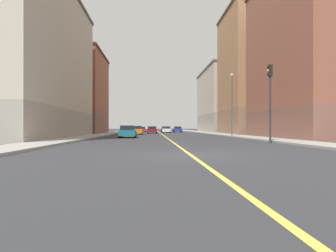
# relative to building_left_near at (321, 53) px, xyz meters

# --- Properties ---
(ground_plane) EXTENTS (400.00, 400.00, 0.00)m
(ground_plane) POSITION_rel_building_left_near_xyz_m (-16.05, -18.62, -8.97)
(ground_plane) COLOR #303136
(ground_plane) RESTS_ON ground
(sidewalk_left) EXTENTS (2.85, 168.00, 0.15)m
(sidewalk_left) POSITION_rel_building_left_near_xyz_m (-6.82, 30.38, -8.90)
(sidewalk_left) COLOR #9E9B93
(sidewalk_left) RESTS_ON ground
(sidewalk_right) EXTENTS (2.85, 168.00, 0.15)m
(sidewalk_right) POSITION_rel_building_left_near_xyz_m (-25.28, 30.38, -8.90)
(sidewalk_right) COLOR #9E9B93
(sidewalk_right) RESTS_ON ground
(lane_center_stripe) EXTENTS (0.16, 154.00, 0.01)m
(lane_center_stripe) POSITION_rel_building_left_near_xyz_m (-16.05, 30.38, -8.96)
(lane_center_stripe) COLOR #E5D14C
(lane_center_stripe) RESTS_ON ground
(building_left_near) EXTENTS (11.09, 17.65, 17.92)m
(building_left_near) POSITION_rel_building_left_near_xyz_m (0.00, 0.00, 0.00)
(building_left_near) COLOR brown
(building_left_near) RESTS_ON ground
(building_left_mid) EXTENTS (11.09, 14.73, 20.66)m
(building_left_mid) POSITION_rel_building_left_near_xyz_m (0.00, 19.73, 1.37)
(building_left_mid) COLOR #8F6B4F
(building_left_mid) RESTS_ON ground
(building_left_far) EXTENTS (11.09, 23.71, 14.71)m
(building_left_far) POSITION_rel_building_left_near_xyz_m (0.00, 41.99, -1.61)
(building_left_far) COLOR #9D9688
(building_left_far) RESTS_ON ground
(building_right_corner) EXTENTS (11.09, 26.26, 17.00)m
(building_right_corner) POSITION_rel_building_left_near_xyz_m (-32.10, 3.32, -0.46)
(building_right_corner) COLOR #9D9688
(building_right_corner) RESTS_ON ground
(building_right_midblock) EXTENTS (11.09, 16.18, 14.74)m
(building_right_midblock) POSITION_rel_building_left_near_xyz_m (-32.10, 26.56, -1.59)
(building_right_midblock) COLOR brown
(building_right_midblock) RESTS_ON ground
(traffic_light_left_near) EXTENTS (0.40, 0.32, 6.00)m
(traffic_light_left_near) POSITION_rel_building_left_near_xyz_m (-8.66, -8.41, -5.09)
(traffic_light_left_near) COLOR #2D2D2D
(traffic_light_left_near) RESTS_ON ground
(street_lamp_left_near) EXTENTS (0.36, 0.36, 7.81)m
(street_lamp_left_near) POSITION_rel_building_left_near_xyz_m (-7.64, 7.21, -4.14)
(street_lamp_left_near) COLOR #4C4C51
(street_lamp_left_near) RESTS_ON ground
(car_white) EXTENTS (1.97, 4.24, 1.34)m
(car_white) POSITION_rel_building_left_near_xyz_m (-14.64, 33.83, -8.33)
(car_white) COLOR white
(car_white) RESTS_ON ground
(car_blue) EXTENTS (1.95, 4.32, 1.33)m
(car_blue) POSITION_rel_building_left_near_xyz_m (-11.81, 40.86, -8.32)
(car_blue) COLOR #23389E
(car_blue) RESTS_ON ground
(car_red) EXTENTS (1.94, 4.46, 1.27)m
(car_red) POSITION_rel_building_left_near_xyz_m (-20.08, 41.82, -8.34)
(car_red) COLOR red
(car_red) RESTS_ON ground
(car_black) EXTENTS (2.09, 4.61, 1.33)m
(car_black) POSITION_rel_building_left_near_xyz_m (-14.51, 42.45, -8.32)
(car_black) COLOR black
(car_black) RESTS_ON ground
(car_orange) EXTENTS (1.98, 4.22, 1.39)m
(car_orange) POSITION_rel_building_left_near_xyz_m (-20.18, 19.86, -8.29)
(car_orange) COLOR orange
(car_orange) RESTS_ON ground
(car_maroon) EXTENTS (1.94, 4.60, 1.34)m
(car_maroon) POSITION_rel_building_left_near_xyz_m (-17.69, 27.88, -8.32)
(car_maroon) COLOR maroon
(car_maroon) RESTS_ON ground
(car_teal) EXTENTS (1.98, 4.48, 1.39)m
(car_teal) POSITION_rel_building_left_near_xyz_m (-20.45, 4.02, -8.31)
(car_teal) COLOR #196670
(car_teal) RESTS_ON ground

